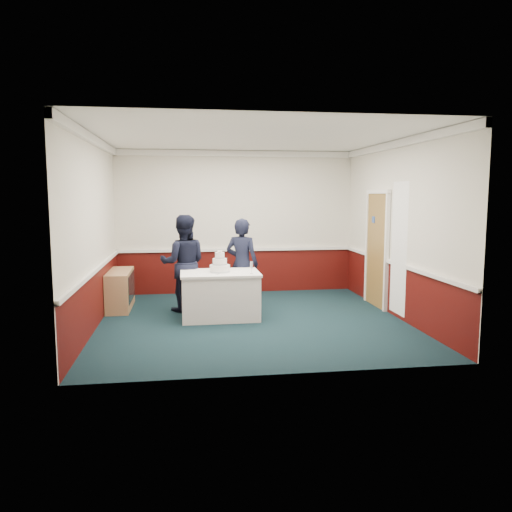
{
  "coord_description": "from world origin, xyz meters",
  "views": [
    {
      "loc": [
        -1.09,
        -8.03,
        2.1
      ],
      "look_at": [
        0.05,
        -0.1,
        1.1
      ],
      "focal_mm": 35.0,
      "sensor_mm": 36.0,
      "label": 1
    }
  ],
  "objects": [
    {
      "name": "room_shell",
      "position": [
        0.08,
        0.61,
        1.97
      ],
      "size": [
        5.0,
        5.0,
        3.0
      ],
      "color": "silver",
      "rests_on": "ground"
    },
    {
      "name": "cake_table",
      "position": [
        -0.51,
        0.29,
        0.4
      ],
      "size": [
        1.32,
        0.92,
        0.79
      ],
      "color": "white",
      "rests_on": "ground"
    },
    {
      "name": "sideboard",
      "position": [
        -2.28,
        1.25,
        0.35
      ],
      "size": [
        0.41,
        1.2,
        0.7
      ],
      "color": "#AD7A54",
      "rests_on": "ground"
    },
    {
      "name": "wedding_cake",
      "position": [
        -0.51,
        0.29,
        0.9
      ],
      "size": [
        0.35,
        0.35,
        0.36
      ],
      "color": "white",
      "rests_on": "cake_table"
    },
    {
      "name": "champagne_flute",
      "position": [
        -0.01,
        0.01,
        0.93
      ],
      "size": [
        0.05,
        0.05,
        0.21
      ],
      "color": "silver",
      "rests_on": "cake_table"
    },
    {
      "name": "person_woman",
      "position": [
        -0.07,
        0.87,
        0.83
      ],
      "size": [
        0.72,
        0.63,
        1.67
      ],
      "primitive_type": "imported",
      "rotation": [
        0.0,
        0.0,
        2.67
      ],
      "color": "black",
      "rests_on": "ground"
    },
    {
      "name": "ground",
      "position": [
        0.0,
        0.0,
        0.0
      ],
      "size": [
        5.0,
        5.0,
        0.0
      ],
      "primitive_type": "plane",
      "color": "black",
      "rests_on": "ground"
    },
    {
      "name": "person_man",
      "position": [
        -1.12,
        0.91,
        0.87
      ],
      "size": [
        0.86,
        0.68,
        1.73
      ],
      "primitive_type": "imported",
      "rotation": [
        0.0,
        0.0,
        3.12
      ],
      "color": "black",
      "rests_on": "ground"
    },
    {
      "name": "cake_knife",
      "position": [
        -0.54,
        0.09,
        0.79
      ],
      "size": [
        0.1,
        0.21,
        0.0
      ],
      "primitive_type": "cube",
      "rotation": [
        0.0,
        0.0,
        -0.38
      ],
      "color": "silver",
      "rests_on": "cake_table"
    }
  ]
}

